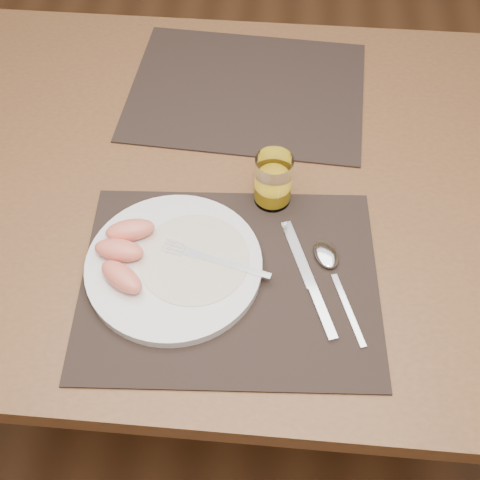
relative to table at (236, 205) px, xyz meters
name	(u,v)px	position (x,y,z in m)	size (l,w,h in m)	color
ground	(237,359)	(0.00, 0.00, -0.67)	(5.00, 5.00, 0.00)	brown
table	(236,205)	(0.00, 0.00, 0.00)	(1.40, 0.90, 0.75)	brown
placemat_near	(230,281)	(0.01, -0.22, 0.09)	(0.45, 0.35, 0.00)	black
placemat_far	(247,91)	(0.00, 0.22, 0.09)	(0.45, 0.35, 0.00)	black
plate	(174,265)	(-0.08, -0.21, 0.10)	(0.27, 0.27, 0.02)	white
plate_dressing	(194,258)	(-0.05, -0.20, 0.10)	(0.17, 0.17, 0.00)	white
fork	(206,257)	(-0.03, -0.19, 0.11)	(0.17, 0.06, 0.00)	silver
knife	(312,288)	(0.14, -0.22, 0.09)	(0.09, 0.21, 0.01)	silver
spoon	(329,262)	(0.16, -0.18, 0.09)	(0.08, 0.19, 0.01)	silver
juice_glass	(273,182)	(0.07, -0.05, 0.13)	(0.06, 0.06, 0.09)	white
grapefruit_wedges	(124,252)	(-0.15, -0.20, 0.12)	(0.10, 0.15, 0.03)	#F37F63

